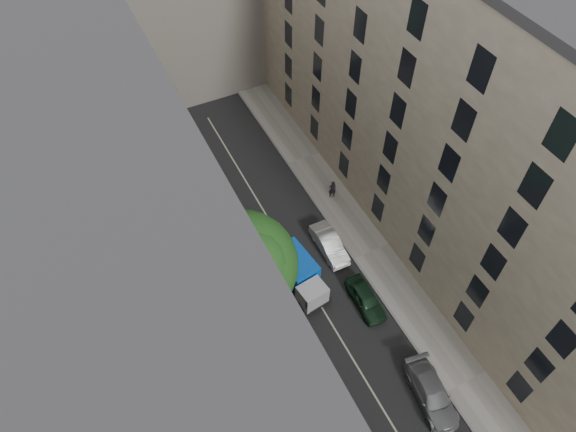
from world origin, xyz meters
TOP-DOWN VIEW (x-y plane):
  - ground at (0.00, 0.00)m, footprint 120.00×120.00m
  - road_surface at (0.00, 0.00)m, footprint 8.00×44.00m
  - sidewalk_left at (-5.50, 0.00)m, footprint 3.00×44.00m
  - sidewalk_right at (5.50, 0.00)m, footprint 3.00×44.00m
  - building_left at (-11.00, 0.00)m, footprint 8.00×44.00m
  - building_right at (11.00, 0.00)m, footprint 8.00×44.00m
  - tarp_truck at (-0.51, -0.15)m, footprint 2.53×5.08m
  - car_left_2 at (-2.80, -6.33)m, footprint 2.42×4.94m
  - car_left_3 at (-3.56, -0.20)m, footprint 2.44×5.25m
  - car_left_4 at (-2.80, 5.40)m, footprint 1.64×3.99m
  - car_left_5 at (-3.60, 11.00)m, footprint 2.22×4.72m
  - car_left_6 at (-3.60, 16.60)m, footprint 2.49×5.32m
  - car_right_1 at (2.91, -10.80)m, footprint 2.52×4.82m
  - car_right_2 at (2.80, -3.50)m, footprint 1.69×3.85m
  - car_right_3 at (2.80, 1.60)m, footprint 1.49×4.10m
  - tree_mid at (-4.66, -1.11)m, footprint 6.56×6.47m
  - tree_far at (-5.95, 19.89)m, footprint 4.97×4.65m
  - lamp_post at (-4.20, -7.85)m, footprint 0.36×0.36m
  - pedestrian at (5.53, 6.06)m, footprint 0.69×0.53m

SIDE VIEW (x-z plane):
  - ground at x=0.00m, z-range 0.00..0.00m
  - road_surface at x=0.00m, z-range 0.00..0.02m
  - sidewalk_left at x=-5.50m, z-range 0.00..0.15m
  - sidewalk_right at x=5.50m, z-range 0.00..0.15m
  - car_right_2 at x=2.80m, z-range 0.00..1.29m
  - car_right_1 at x=2.91m, z-range 0.00..1.33m
  - car_right_3 at x=2.80m, z-range 0.00..1.34m
  - car_left_2 at x=-2.80m, z-range 0.00..1.35m
  - car_left_4 at x=-2.80m, z-range 0.00..1.35m
  - car_left_6 at x=-3.60m, z-range 0.00..1.47m
  - car_left_3 at x=-3.56m, z-range 0.00..1.49m
  - car_left_5 at x=-3.60m, z-range 0.00..1.49m
  - pedestrian at x=5.53m, z-range 0.15..1.83m
  - tarp_truck at x=-0.51m, z-range 0.11..2.36m
  - lamp_post at x=-4.20m, z-range 0.90..7.56m
  - tree_far at x=-5.95m, z-range 1.27..8.60m
  - tree_mid at x=-4.66m, z-range 1.43..10.80m
  - building_left at x=-11.00m, z-range 0.00..20.00m
  - building_right at x=11.00m, z-range 0.00..20.00m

